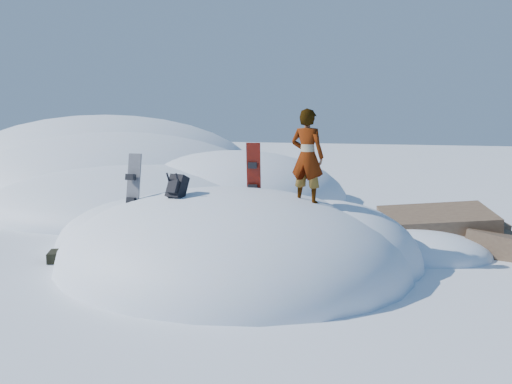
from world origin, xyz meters
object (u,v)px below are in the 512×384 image
at_px(snowboard_red, 254,179).
at_px(snowboard_dark, 133,191).
at_px(person, 307,157).
at_px(backpack, 177,187).

bearing_deg(snowboard_red, snowboard_dark, -165.16).
xyz_separation_m(snowboard_dark, person, (3.30, 0.83, 0.72)).
relative_size(snowboard_dark, person, 0.87).
bearing_deg(backpack, person, 33.11).
distance_m(snowboard_red, backpack, 1.67).
height_order(snowboard_red, person, person).
distance_m(backpack, person, 2.45).
relative_size(snowboard_red, backpack, 2.90).
xyz_separation_m(backpack, person, (2.16, 1.02, 0.54)).
bearing_deg(snowboard_red, person, -31.58).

